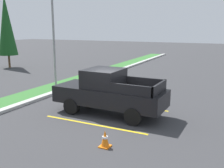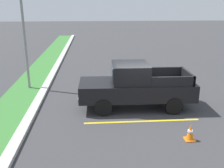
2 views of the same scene
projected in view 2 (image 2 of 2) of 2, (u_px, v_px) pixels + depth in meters
name	position (u px, v px, depth m)	size (l,w,h in m)	color
ground_plane	(144.00, 110.00, 11.78)	(120.00, 120.00, 0.00)	#38383A
parking_line_near	(142.00, 121.00, 10.67)	(0.12, 4.80, 0.01)	yellow
parking_line_far	(131.00, 96.00, 13.62)	(0.12, 4.80, 0.01)	yellow
curb_strip	(32.00, 112.00, 11.38)	(56.00, 0.40, 0.15)	#B2B2AD
grass_median	(7.00, 114.00, 11.32)	(56.00, 1.80, 0.06)	#387533
pickup_truck_main	(135.00, 86.00, 11.83)	(2.07, 5.27, 2.10)	black
street_light	(26.00, 22.00, 13.66)	(0.24, 1.49, 6.30)	gray
traffic_cone	(190.00, 133.00, 9.15)	(0.36, 0.36, 0.60)	orange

